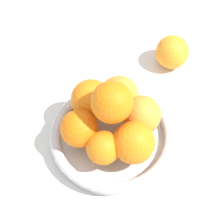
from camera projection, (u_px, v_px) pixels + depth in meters
ground_plane at (112, 141)px, 0.79m from camera, size 4.00×4.00×0.00m
fruit_bowl at (112, 136)px, 0.77m from camera, size 0.26×0.26×0.04m
orange_pile at (112, 116)px, 0.72m from camera, size 0.21×0.19×0.14m
stray_orange at (172, 52)px, 0.88m from camera, size 0.08×0.08×0.08m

